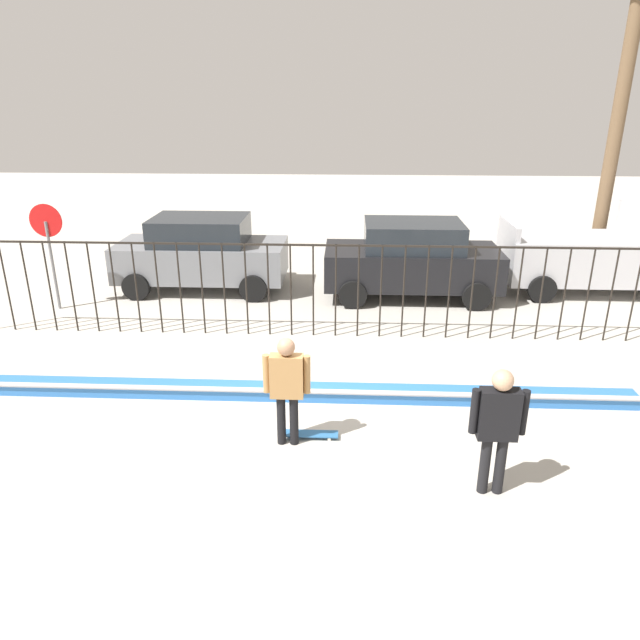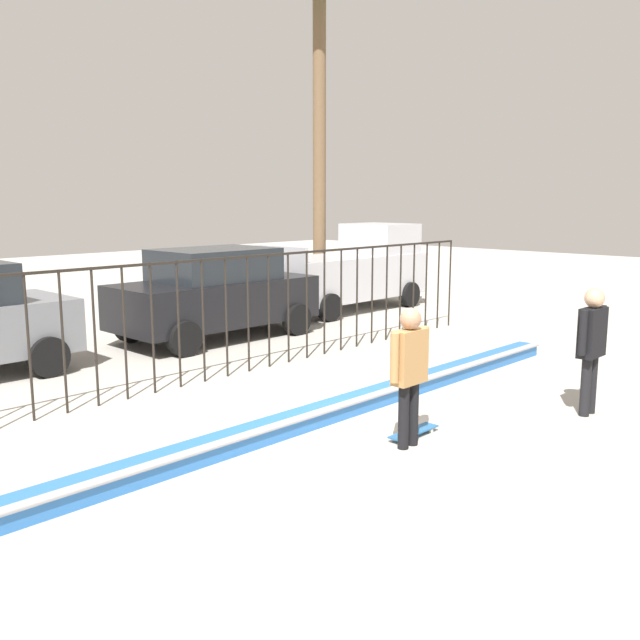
{
  "view_description": "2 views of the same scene",
  "coord_description": "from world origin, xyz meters",
  "px_view_note": "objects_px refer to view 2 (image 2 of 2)",
  "views": [
    {
      "loc": [
        0.7,
        -8.02,
        4.84
      ],
      "look_at": [
        0.22,
        1.93,
        0.99
      ],
      "focal_mm": 33.1,
      "sensor_mm": 36.0,
      "label": 1
    },
    {
      "loc": [
        -6.53,
        -5.3,
        2.91
      ],
      "look_at": [
        0.36,
        1.35,
        1.24
      ],
      "focal_mm": 38.95,
      "sensor_mm": 36.0,
      "label": 2
    }
  ],
  "objects_px": {
    "skateboard": "(414,432)",
    "pickup_truck": "(350,270)",
    "camera_operator": "(592,340)",
    "skateboarder": "(410,365)",
    "parked_car_black": "(215,293)"
  },
  "relations": [
    {
      "from": "camera_operator",
      "to": "parked_car_black",
      "type": "bearing_deg",
      "value": -43.09
    },
    {
      "from": "skateboard",
      "to": "pickup_truck",
      "type": "relative_size",
      "value": 0.17
    },
    {
      "from": "camera_operator",
      "to": "skateboarder",
      "type": "bearing_deg",
      "value": 24.53
    },
    {
      "from": "parked_car_black",
      "to": "pickup_truck",
      "type": "xyz_separation_m",
      "value": [
        5.01,
        0.65,
        0.06
      ]
    },
    {
      "from": "skateboarder",
      "to": "camera_operator",
      "type": "distance_m",
      "value": 2.9
    },
    {
      "from": "skateboard",
      "to": "skateboarder",
      "type": "bearing_deg",
      "value": -173.95
    },
    {
      "from": "skateboarder",
      "to": "parked_car_black",
      "type": "bearing_deg",
      "value": 101.93
    },
    {
      "from": "skateboarder",
      "to": "camera_operator",
      "type": "height_order",
      "value": "camera_operator"
    },
    {
      "from": "camera_operator",
      "to": "pickup_truck",
      "type": "height_order",
      "value": "pickup_truck"
    },
    {
      "from": "skateboard",
      "to": "camera_operator",
      "type": "bearing_deg",
      "value": -45.81
    },
    {
      "from": "parked_car_black",
      "to": "skateboarder",
      "type": "bearing_deg",
      "value": -107.78
    },
    {
      "from": "skateboarder",
      "to": "pickup_truck",
      "type": "distance_m",
      "value": 10.57
    },
    {
      "from": "skateboard",
      "to": "parked_car_black",
      "type": "height_order",
      "value": "parked_car_black"
    },
    {
      "from": "skateboard",
      "to": "camera_operator",
      "type": "height_order",
      "value": "camera_operator"
    },
    {
      "from": "skateboard",
      "to": "pickup_truck",
      "type": "bearing_deg",
      "value": 26.22
    }
  ]
}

